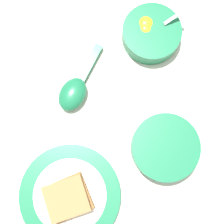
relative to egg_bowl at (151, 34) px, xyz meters
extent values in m
plane|color=beige|center=(0.11, -0.10, -0.02)|extent=(3.00, 3.00, 0.00)
cylinder|color=#196B42|center=(0.00, 0.00, 0.00)|extent=(0.13, 0.13, 0.04)
cylinder|color=white|center=(0.00, 0.00, 0.00)|extent=(0.11, 0.11, 0.02)
ellipsoid|color=yellow|center=(-0.02, 0.00, 0.01)|extent=(0.03, 0.03, 0.02)
ellipsoid|color=yellow|center=(-0.01, -0.01, 0.01)|extent=(0.03, 0.03, 0.02)
cylinder|color=black|center=(0.01, 0.00, 0.01)|extent=(0.04, 0.04, 0.00)
ellipsoid|color=silver|center=(0.00, 0.01, 0.01)|extent=(0.03, 0.02, 0.01)
cube|color=silver|center=(0.00, 0.05, 0.03)|extent=(0.01, 0.05, 0.03)
cylinder|color=#196B42|center=(0.24, -0.32, -0.02)|extent=(0.22, 0.22, 0.01)
cylinder|color=white|center=(0.24, -0.32, -0.01)|extent=(0.16, 0.16, 0.00)
cube|color=brown|center=(0.24, -0.32, 0.00)|extent=(0.09, 0.09, 0.01)
cube|color=#9E7042|center=(0.24, -0.33, 0.01)|extent=(0.09, 0.09, 0.01)
ellipsoid|color=#196B42|center=(0.04, -0.22, 0.00)|extent=(0.09, 0.10, 0.04)
cube|color=#196B42|center=(0.00, -0.16, -0.01)|extent=(0.07, 0.09, 0.02)
cylinder|color=#196B42|center=(0.24, -0.10, 0.00)|extent=(0.14, 0.14, 0.04)
cylinder|color=white|center=(0.24, -0.10, 0.01)|extent=(0.12, 0.12, 0.01)
camera|label=1|loc=(0.21, -0.21, 0.67)|focal=50.00mm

